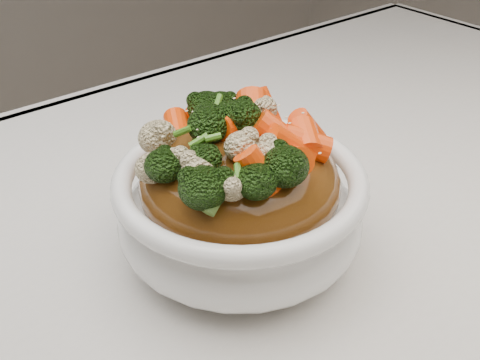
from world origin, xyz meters
TOP-DOWN VIEW (x-y plane):
  - tablecloth at (0.00, 0.00)m, footprint 1.20×0.80m
  - bowl at (-0.05, 0.04)m, footprint 0.23×0.23m
  - sauce_base at (-0.05, 0.04)m, footprint 0.19×0.19m
  - carrots at (-0.05, 0.04)m, footprint 0.19×0.19m
  - broccoli at (-0.05, 0.04)m, footprint 0.19×0.19m
  - cauliflower at (-0.05, 0.04)m, footprint 0.19×0.19m
  - scallions at (-0.05, 0.04)m, footprint 0.14×0.14m
  - sesame_seeds at (-0.05, 0.04)m, footprint 0.17×0.17m

SIDE VIEW (x-z plane):
  - tablecloth at x=0.00m, z-range 0.71..0.75m
  - bowl at x=-0.05m, z-range 0.75..0.83m
  - sauce_base at x=-0.05m, z-range 0.77..0.86m
  - cauliflower at x=-0.05m, z-range 0.85..0.88m
  - broccoli at x=-0.05m, z-range 0.85..0.89m
  - carrots at x=-0.05m, z-range 0.85..0.89m
  - scallions at x=-0.05m, z-range 0.86..0.88m
  - sesame_seeds at x=-0.05m, z-range 0.87..0.87m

